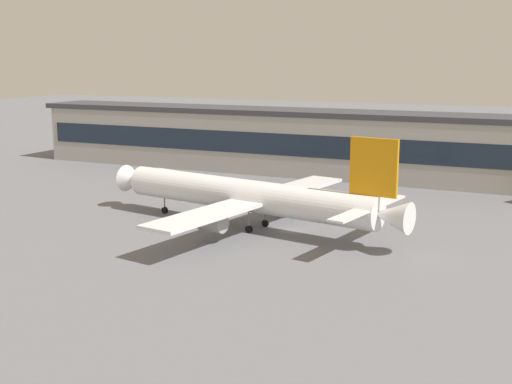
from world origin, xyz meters
name	(u,v)px	position (x,y,z in m)	size (l,w,h in m)	color
ground_plane	(289,230)	(0.00, 0.00, 0.00)	(600.00, 600.00, 0.00)	slate
terminal_building	(373,146)	(0.00, 49.53, 7.40)	(171.14, 14.40, 14.76)	#9E9993
airliner	(250,196)	(-6.02, -1.50, 5.20)	(53.42, 46.03, 15.69)	white
belt_loader	(167,174)	(-41.42, 30.67, 1.15)	(6.70, 3.62, 1.95)	white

